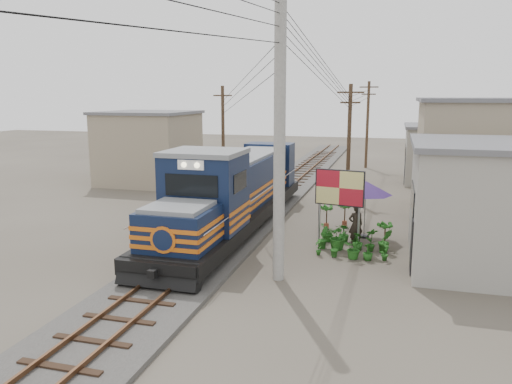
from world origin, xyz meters
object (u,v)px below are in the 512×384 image
(billboard, at_px, (340,190))
(vendor, at_px, (356,225))
(locomotive, at_px, (234,193))
(market_umbrella, at_px, (366,188))

(billboard, distance_m, vendor, 1.68)
(locomotive, distance_m, billboard, 5.22)
(locomotive, relative_size, vendor, 9.19)
(billboard, bearing_deg, vendor, 21.11)
(billboard, xyz_separation_m, vendor, (0.72, 0.14, -1.51))
(billboard, bearing_deg, locomotive, 177.41)
(billboard, xyz_separation_m, market_umbrella, (1.01, 1.46, -0.13))
(billboard, height_order, market_umbrella, billboard)
(vendor, bearing_deg, billboard, -16.26)
(locomotive, distance_m, market_umbrella, 6.09)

